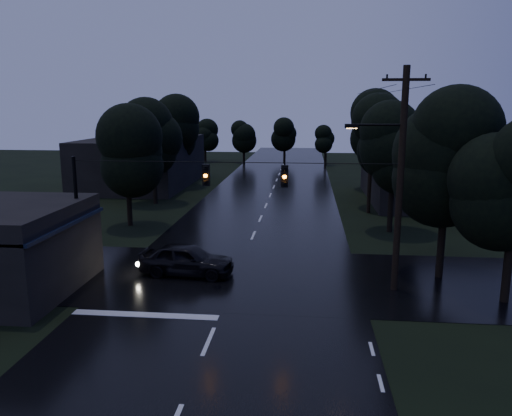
# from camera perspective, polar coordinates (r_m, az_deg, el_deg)

# --- Properties ---
(main_road) EXTENTS (12.00, 120.00, 0.02)m
(main_road) POSITION_cam_1_polar(r_m,az_deg,el_deg) (42.27, 1.14, 0.25)
(main_road) COLOR black
(main_road) RESTS_ON ground
(cross_street) EXTENTS (60.00, 9.00, 0.02)m
(cross_street) POSITION_cam_1_polar(r_m,az_deg,el_deg) (24.97, -2.30, -7.85)
(cross_street) COLOR black
(cross_street) RESTS_ON ground
(building_far_right) EXTENTS (10.00, 14.00, 4.40)m
(building_far_right) POSITION_cam_1_polar(r_m,az_deg,el_deg) (46.93, 18.90, 3.48)
(building_far_right) COLOR black
(building_far_right) RESTS_ON ground
(building_far_left) EXTENTS (10.00, 16.00, 5.00)m
(building_far_left) POSITION_cam_1_polar(r_m,az_deg,el_deg) (54.48, -12.85, 5.17)
(building_far_left) COLOR black
(building_far_left) RESTS_ON ground
(utility_pole_main) EXTENTS (3.50, 0.30, 10.00)m
(utility_pole_main) POSITION_cam_1_polar(r_m,az_deg,el_deg) (22.87, 15.96, 3.49)
(utility_pole_main) COLOR black
(utility_pole_main) RESTS_ON ground
(utility_pole_far) EXTENTS (2.00, 0.30, 7.50)m
(utility_pole_far) POSITION_cam_1_polar(r_m,az_deg,el_deg) (39.86, 12.94, 4.91)
(utility_pole_far) COLOR black
(utility_pole_far) RESTS_ON ground
(anchor_pole_left) EXTENTS (0.18, 0.18, 6.00)m
(anchor_pole_left) POSITION_cam_1_polar(r_m,az_deg,el_deg) (25.38, -19.70, -1.17)
(anchor_pole_left) COLOR black
(anchor_pole_left) RESTS_ON ground
(span_signals) EXTENTS (15.00, 0.37, 1.12)m
(span_signals) POSITION_cam_1_polar(r_m,az_deg,el_deg) (22.68, -1.37, 3.83)
(span_signals) COLOR black
(span_signals) RESTS_ON ground
(tree_corner_near) EXTENTS (4.48, 4.48, 9.44)m
(tree_corner_near) POSITION_cam_1_polar(r_m,az_deg,el_deg) (25.30, 21.09, 5.57)
(tree_corner_near) COLOR black
(tree_corner_near) RESTS_ON ground
(tree_left_a) EXTENTS (3.92, 3.92, 8.26)m
(tree_left_a) POSITION_cam_1_polar(r_m,az_deg,el_deg) (35.66, -14.59, 6.29)
(tree_left_a) COLOR black
(tree_left_a) RESTS_ON ground
(tree_left_b) EXTENTS (4.20, 4.20, 8.85)m
(tree_left_b) POSITION_cam_1_polar(r_m,az_deg,el_deg) (43.38, -11.69, 7.79)
(tree_left_b) COLOR black
(tree_left_b) RESTS_ON ground
(tree_left_c) EXTENTS (4.48, 4.48, 9.44)m
(tree_left_c) POSITION_cam_1_polar(r_m,az_deg,el_deg) (53.12, -9.09, 8.94)
(tree_left_c) COLOR black
(tree_left_c) RESTS_ON ground
(tree_right_a) EXTENTS (4.20, 4.20, 8.85)m
(tree_right_a) POSITION_cam_1_polar(r_m,az_deg,el_deg) (33.88, 15.47, 6.62)
(tree_right_a) COLOR black
(tree_right_a) RESTS_ON ground
(tree_right_b) EXTENTS (4.48, 4.48, 9.44)m
(tree_right_b) POSITION_cam_1_polar(r_m,az_deg,el_deg) (41.83, 14.53, 8.05)
(tree_right_b) COLOR black
(tree_right_b) RESTS_ON ground
(tree_right_c) EXTENTS (4.76, 4.76, 10.03)m
(tree_right_c) POSITION_cam_1_polar(r_m,az_deg,el_deg) (51.79, 13.58, 9.12)
(tree_right_c) COLOR black
(tree_right_c) RESTS_ON ground
(car) EXTENTS (4.85, 2.28, 1.60)m
(car) POSITION_cam_1_polar(r_m,az_deg,el_deg) (25.24, -7.92, -5.82)
(car) COLOR black
(car) RESTS_ON ground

